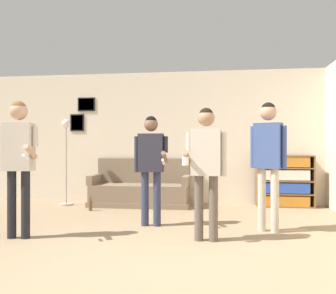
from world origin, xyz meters
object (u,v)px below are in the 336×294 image
object	(u,v)px
person_player_foreground_center	(151,159)
person_spectator_near_bookshelf	(268,151)
person_watcher_holding_cup	(206,159)
bottle_on_floor	(90,205)
person_player_foreground_left	(19,153)
floor_lamp	(66,152)
couch	(141,190)
bookshelf	(285,181)

from	to	relation	value
person_player_foreground_center	person_spectator_near_bookshelf	distance (m)	1.66
person_watcher_holding_cup	bottle_on_floor	distance (m)	3.02
person_player_foreground_left	person_spectator_near_bookshelf	world-z (taller)	person_spectator_near_bookshelf
person_player_foreground_left	bottle_on_floor	bearing A→B (deg)	84.61
floor_lamp	bottle_on_floor	size ratio (longest dim) A/B	6.86
person_player_foreground_left	bottle_on_floor	size ratio (longest dim) A/B	7.00
person_player_foreground_left	person_player_foreground_center	distance (m)	1.81
couch	person_player_foreground_left	xyz separation A→B (m)	(-0.97, -2.83, 0.78)
person_player_foreground_center	bottle_on_floor	world-z (taller)	person_player_foreground_center
person_player_foreground_left	person_player_foreground_center	size ratio (longest dim) A/B	1.08
couch	person_spectator_near_bookshelf	bearing A→B (deg)	-42.38
floor_lamp	person_player_foreground_center	xyz separation A→B (m)	(2.03, -1.69, -0.07)
person_watcher_holding_cup	floor_lamp	bearing A→B (deg)	139.25
person_player_foreground_center	bottle_on_floor	size ratio (longest dim) A/B	6.47
bookshelf	person_player_foreground_center	bearing A→B (deg)	-137.44
couch	person_spectator_near_bookshelf	size ratio (longest dim) A/B	1.10
floor_lamp	bottle_on_floor	bearing A→B (deg)	-38.59
floor_lamp	person_player_foreground_center	world-z (taller)	floor_lamp
couch	person_player_foreground_center	bearing A→B (deg)	-73.47
person_player_foreground_left	floor_lamp	bearing A→B (deg)	100.81
person_watcher_holding_cup	bottle_on_floor	size ratio (longest dim) A/B	6.59
floor_lamp	person_player_foreground_left	bearing A→B (deg)	-79.19
person_player_foreground_center	person_spectator_near_bookshelf	xyz separation A→B (m)	(1.65, -0.15, 0.11)
bookshelf	person_spectator_near_bookshelf	xyz separation A→B (m)	(-0.58, -2.21, 0.60)
floor_lamp	bottle_on_floor	distance (m)	1.31
bookshelf	person_spectator_near_bookshelf	distance (m)	2.36
couch	person_spectator_near_bookshelf	world-z (taller)	person_spectator_near_bookshelf
person_player_foreground_left	person_spectator_near_bookshelf	bearing A→B (deg)	14.36
bookshelf	person_player_foreground_left	world-z (taller)	person_player_foreground_left
person_watcher_holding_cup	person_spectator_near_bookshelf	size ratio (longest dim) A/B	0.93
person_spectator_near_bookshelf	bookshelf	bearing A→B (deg)	75.16
person_player_foreground_center	bottle_on_floor	distance (m)	1.95
couch	person_player_foreground_left	size ratio (longest dim) A/B	1.12
couch	bookshelf	xyz separation A→B (m)	(2.79, 0.19, 0.20)
person_player_foreground_left	bottle_on_floor	world-z (taller)	person_player_foreground_left
floor_lamp	person_player_foreground_left	world-z (taller)	person_player_foreground_left
person_player_foreground_center	person_spectator_near_bookshelf	bearing A→B (deg)	-5.23
person_player_foreground_left	bottle_on_floor	xyz separation A→B (m)	(0.20, 2.10, -0.98)
bookshelf	bottle_on_floor	bearing A→B (deg)	-165.48
person_watcher_holding_cup	bottle_on_floor	xyz separation A→B (m)	(-2.16, 1.90, -0.91)
floor_lamp	person_watcher_holding_cup	xyz separation A→B (m)	(2.86, -2.47, -0.04)
bookshelf	person_player_foreground_center	world-z (taller)	person_player_foreground_center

